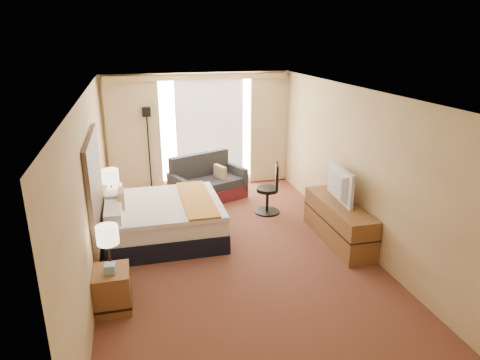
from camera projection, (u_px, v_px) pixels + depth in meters
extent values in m
cube|color=#5A191D|center=(234.00, 253.00, 7.00)|extent=(4.20, 7.00, 0.02)
cube|color=white|center=(234.00, 92.00, 6.16)|extent=(4.20, 7.00, 0.02)
cube|color=beige|center=(199.00, 131.00, 9.79)|extent=(4.20, 0.02, 2.60)
cube|color=beige|center=(337.00, 314.00, 3.37)|extent=(4.20, 0.02, 2.60)
cube|color=beige|center=(91.00, 189.00, 6.09)|extent=(0.02, 7.00, 2.60)
cube|color=beige|center=(357.00, 168.00, 7.06)|extent=(0.02, 7.00, 2.60)
cube|color=black|center=(95.00, 186.00, 6.29)|extent=(0.06, 1.85, 1.50)
cube|color=brown|center=(113.00, 289.00, 5.51)|extent=(0.45, 0.52, 0.55)
cube|color=brown|center=(116.00, 214.00, 7.80)|extent=(0.45, 0.52, 0.55)
cube|color=brown|center=(338.00, 222.00, 7.31)|extent=(0.50, 1.80, 0.70)
cube|color=white|center=(210.00, 130.00, 9.81)|extent=(2.30, 0.02, 2.30)
cube|color=beige|center=(134.00, 137.00, 9.35)|extent=(1.15, 0.09, 2.50)
cube|color=beige|center=(269.00, 129.00, 10.07)|extent=(0.90, 0.09, 2.50)
cube|color=silver|center=(210.00, 132.00, 9.79)|extent=(1.55, 0.04, 2.50)
cube|color=beige|center=(198.00, 77.00, 9.25)|extent=(4.00, 0.16, 0.12)
cube|color=black|center=(165.00, 229.00, 7.48)|extent=(1.95, 1.77, 0.33)
cube|color=white|center=(164.00, 213.00, 7.38)|extent=(1.91, 1.72, 0.28)
cube|color=white|center=(168.00, 204.00, 7.35)|extent=(1.79, 1.79, 0.07)
cube|color=gold|center=(197.00, 199.00, 7.45)|extent=(0.51, 1.79, 0.04)
cube|color=white|center=(113.00, 212.00, 6.71)|extent=(0.26, 0.73, 0.17)
cube|color=white|center=(114.00, 194.00, 7.50)|extent=(0.26, 0.73, 0.17)
cube|color=beige|center=(122.00, 200.00, 7.12)|extent=(0.09, 0.39, 0.33)
cube|color=#581921|center=(208.00, 193.00, 9.23)|extent=(1.73, 1.35, 0.27)
cube|color=#323238|center=(210.00, 184.00, 9.12)|extent=(1.57, 1.16, 0.18)
cube|color=#323238|center=(200.00, 167.00, 9.31)|extent=(1.37, 0.69, 0.60)
cube|color=#323238|center=(179.00, 189.00, 8.74)|extent=(0.42, 0.80, 0.49)
cube|color=#323238|center=(235.00, 176.00, 9.55)|extent=(0.42, 0.80, 0.49)
cube|color=beige|center=(220.00, 174.00, 9.21)|extent=(0.23, 0.39, 0.35)
cube|color=black|center=(152.00, 191.00, 9.74)|extent=(0.24, 0.24, 0.03)
cylinder|color=black|center=(149.00, 154.00, 9.46)|extent=(0.03, 0.03, 1.71)
cube|color=black|center=(146.00, 112.00, 9.16)|extent=(0.18, 0.18, 0.20)
cylinder|color=black|center=(267.00, 211.00, 8.60)|extent=(0.50, 0.50, 0.03)
cylinder|color=black|center=(267.00, 200.00, 8.52)|extent=(0.06, 0.06, 0.45)
cylinder|color=black|center=(267.00, 190.00, 8.44)|extent=(0.44, 0.44, 0.07)
cube|color=black|center=(277.00, 176.00, 8.34)|extent=(0.16, 0.39, 0.50)
cube|color=black|center=(111.00, 266.00, 5.48)|extent=(0.10, 0.10, 0.04)
cylinder|color=black|center=(109.00, 253.00, 5.42)|extent=(0.03, 0.03, 0.35)
cylinder|color=#FFE0BF|center=(107.00, 235.00, 5.34)|extent=(0.28, 0.28, 0.24)
cube|color=black|center=(113.00, 201.00, 7.64)|extent=(0.10, 0.10, 0.04)
cylinder|color=black|center=(112.00, 190.00, 7.58)|extent=(0.03, 0.03, 0.36)
cylinder|color=#FFE0BF|center=(110.00, 176.00, 7.49)|extent=(0.29, 0.29, 0.25)
cube|color=#82AAC9|center=(110.00, 269.00, 5.36)|extent=(0.14, 0.14, 0.12)
cube|color=black|center=(121.00, 199.00, 7.71)|extent=(0.20, 0.17, 0.06)
imported|color=black|center=(334.00, 184.00, 7.23)|extent=(0.23, 1.04, 0.59)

